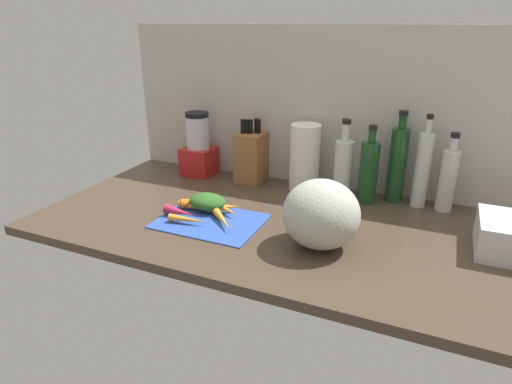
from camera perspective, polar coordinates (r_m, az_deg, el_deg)
ground_plane at (r=141.90cm, az=5.35°, el=-4.59°), size 170.00×80.00×3.00cm
wall_back at (r=167.28cm, az=10.03°, el=10.68°), size 170.00×3.00×60.00cm
cutting_board at (r=141.91cm, az=-6.08°, el=-3.76°), size 33.47×24.91×0.80cm
carrot_0 at (r=151.45cm, az=-7.21°, el=-1.23°), size 13.01×12.12×3.45cm
carrot_1 at (r=148.65cm, az=-8.00°, el=-2.03°), size 14.26×3.39×2.01cm
carrot_2 at (r=146.27cm, az=-4.27°, el=-1.99°), size 11.46×8.44×3.39cm
carrot_3 at (r=138.18cm, az=-4.44°, el=-3.66°), size 11.98×11.87×2.58cm
carrot_4 at (r=139.73cm, az=-8.95°, el=-3.61°), size 13.44×3.97×2.42cm
carrot_5 at (r=145.37cm, az=-4.07°, el=-2.27°), size 12.70×7.72×2.77cm
carrot_6 at (r=144.33cm, az=-10.02°, el=-2.62°), size 11.84×4.28×3.38cm
carrot_greens_pile at (r=148.26cm, az=-6.43°, el=-1.29°), size 13.00×10.00×5.50cm
winter_squash at (r=123.82cm, az=8.58°, el=-2.92°), size 22.14×21.22×20.16cm
knife_block at (r=174.72cm, az=-0.53°, el=4.80°), size 10.26×14.03×25.27cm
blender_appliance at (r=183.07cm, az=-7.60°, el=5.76°), size 12.54×12.54×26.41cm
paper_towel_roll at (r=164.84cm, az=6.46°, el=4.51°), size 11.33×11.33×25.50cm
bottle_0 at (r=158.88cm, az=11.41°, el=3.16°), size 6.55×6.55×29.41cm
bottle_1 at (r=157.30cm, az=14.64°, el=2.64°), size 6.55×6.55×28.15cm
bottle_2 at (r=160.69cm, az=18.17°, el=3.58°), size 6.18×6.18×32.83cm
bottle_3 at (r=159.11cm, az=21.11°, el=2.85°), size 5.14×5.14×32.64cm
bottle_4 at (r=159.53cm, az=24.01°, el=1.60°), size 5.60×5.60×27.28cm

